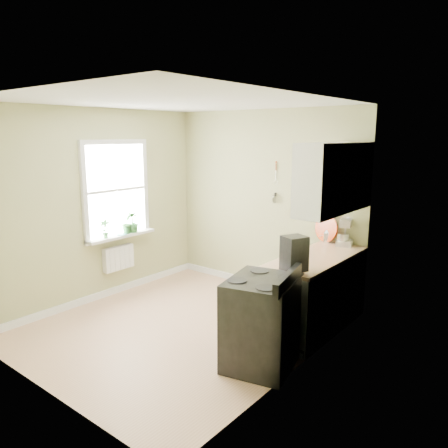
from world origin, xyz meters
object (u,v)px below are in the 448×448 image
Objects in this scene: kettle at (327,236)px; coffee_maker at (294,254)px; stand_mixer at (346,233)px; stove at (262,322)px.

coffee_maker is at bearing -78.86° from kettle.
stand_mixer is 1.03× the size of coffee_maker.
coffee_maker is at bearing -89.26° from stand_mixer.
coffee_maker reaches higher than kettle.
stove is 0.79m from coffee_maker.
stand_mixer reaches higher than coffee_maker.
stove is at bearing -83.74° from kettle.
stand_mixer reaches higher than kettle.
kettle is at bearing 96.26° from stove.
stove is 2.70× the size of stand_mixer.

